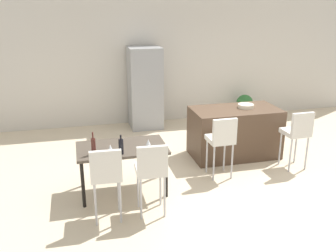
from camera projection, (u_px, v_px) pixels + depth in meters
ground_plane at (225, 170)px, 6.50m from camera, size 10.00×10.00×0.00m
back_wall at (177, 60)px, 8.93m from camera, size 10.00×0.12×2.90m
kitchen_island at (234, 132)px, 7.00m from camera, size 1.61×0.86×0.92m
bar_chair_left at (222, 138)px, 6.04m from camera, size 0.41×0.41×1.05m
bar_chair_middle at (298, 131)px, 6.36m from camera, size 0.41×0.41×1.05m
dining_table at (122, 151)px, 5.58m from camera, size 1.33×0.78×0.74m
dining_chair_near at (106, 173)px, 4.81m from camera, size 0.42×0.42×1.05m
dining_chair_far at (151, 168)px, 4.95m from camera, size 0.42×0.42×1.05m
wine_bottle_corner at (121, 146)px, 5.26m from camera, size 0.07×0.07×0.28m
wine_bottle_left at (93, 146)px, 5.25m from camera, size 0.06×0.06×0.33m
wine_glass_middle at (148, 142)px, 5.39m from camera, size 0.07×0.07×0.17m
wine_glass_right at (110, 148)px, 5.19m from camera, size 0.07×0.07×0.17m
refrigerator at (145, 88)px, 8.49m from camera, size 0.72×0.68×1.84m
fruit_bowl at (246, 106)px, 6.91m from camera, size 0.29×0.29×0.07m
potted_plant at (245, 105)px, 9.24m from camera, size 0.41×0.41×0.61m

